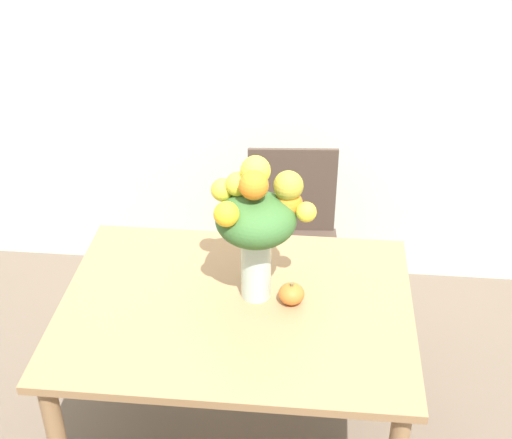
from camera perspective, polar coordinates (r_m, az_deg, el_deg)
The scene contains 5 objects.
wall_back at distance 3.27m, azimuth 0.95°, elevation 16.11°, with size 8.00×0.06×2.70m.
dining_table at distance 2.49m, azimuth -1.59°, elevation -8.66°, with size 1.19×0.88×0.73m.
flower_vase at distance 2.30m, azimuth 0.12°, elevation -0.09°, with size 0.35×0.26×0.51m.
pumpkin at distance 2.42m, azimuth 2.85°, elevation -5.96°, with size 0.09×0.09×0.08m.
dining_chair_near_window at distance 3.22m, azimuth 2.87°, elevation -1.92°, with size 0.45×0.45×0.86m.
Camera 1 is at (0.25, -1.87, 2.26)m, focal length 50.00 mm.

